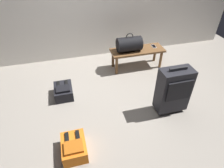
% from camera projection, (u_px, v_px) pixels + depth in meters
% --- Properties ---
extents(ground_plane, '(6.60, 6.60, 0.00)m').
position_uv_depth(ground_plane, '(114.00, 102.00, 3.01)').
color(ground_plane, gray).
extents(bench, '(1.00, 0.36, 0.38)m').
position_uv_depth(bench, '(137.00, 52.00, 3.63)').
color(bench, brown).
rests_on(bench, ground).
extents(duffel_bag_black, '(0.44, 0.26, 0.34)m').
position_uv_depth(duffel_bag_black, '(129.00, 44.00, 3.48)').
color(duffel_bag_black, black).
rests_on(duffel_bag_black, bench).
extents(cell_phone, '(0.07, 0.14, 0.01)m').
position_uv_depth(cell_phone, '(154.00, 46.00, 3.69)').
color(cell_phone, silver).
rests_on(cell_phone, bench).
extents(suitcase_upright_charcoal, '(0.44, 0.25, 0.74)m').
position_uv_depth(suitcase_upright_charcoal, '(173.00, 90.00, 2.65)').
color(suitcase_upright_charcoal, black).
rests_on(suitcase_upright_charcoal, ground).
extents(backpack_orange, '(0.28, 0.38, 0.21)m').
position_uv_depth(backpack_orange, '(74.00, 147.00, 2.26)').
color(backpack_orange, orange).
rests_on(backpack_orange, ground).
extents(backpack_dark, '(0.28, 0.38, 0.21)m').
position_uv_depth(backpack_dark, '(64.00, 91.00, 3.07)').
color(backpack_dark, black).
rests_on(backpack_dark, ground).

